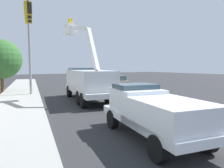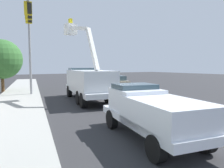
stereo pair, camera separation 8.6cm
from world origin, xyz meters
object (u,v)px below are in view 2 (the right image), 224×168
Objects in this scene: passing_minivan at (115,81)px; traffic_signal_mast at (29,32)px; traffic_cone_mid_front at (96,89)px; service_pickup_truck at (151,111)px; utility_bucket_truck at (88,81)px.

traffic_signal_mast is (-1.76, 10.22, 4.93)m from passing_minivan.
passing_minivan is at bearing -61.55° from traffic_cone_mid_front.
traffic_signal_mast is at bearing 87.99° from traffic_cone_mid_front.
traffic_cone_mid_front is at bearing -19.49° from service_pickup_truck.
traffic_cone_mid_front is 0.11× the size of traffic_signal_mast.
utility_bucket_truck is at bearing -137.92° from traffic_signal_mast.
service_pickup_truck is 17.71m from passing_minivan.
passing_minivan is at bearing -48.16° from utility_bucket_truck.
traffic_signal_mast is at bearing 99.78° from passing_minivan.
service_pickup_truck reaches higher than traffic_cone_mid_front.
passing_minivan is 4.21m from traffic_cone_mid_front.
traffic_signal_mast is (13.79, 1.75, 4.78)m from service_pickup_truck.
utility_bucket_truck is 1.44× the size of service_pickup_truck.
traffic_cone_mid_front is at bearing -36.54° from utility_bucket_truck.
passing_minivan is (5.85, -6.53, -0.64)m from utility_bucket_truck.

